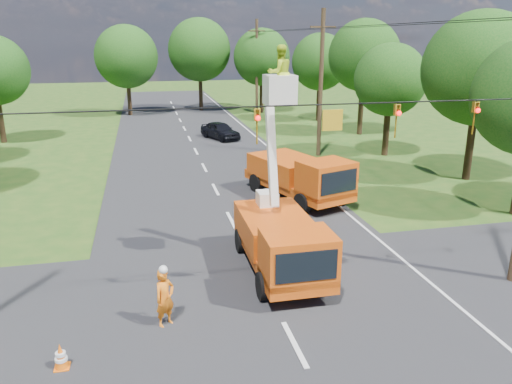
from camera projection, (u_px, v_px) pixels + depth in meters
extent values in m
plane|color=#244C16|center=(204.00, 168.00, 32.34)|extent=(140.00, 140.00, 0.00)
cube|color=black|center=(204.00, 168.00, 32.34)|extent=(12.00, 100.00, 0.06)
cube|color=black|center=(276.00, 309.00, 15.57)|extent=(56.00, 10.00, 0.07)
cube|color=silver|center=(287.00, 164.00, 33.52)|extent=(0.12, 90.00, 0.02)
cube|color=#CA4E0E|center=(280.00, 252.00, 17.94)|extent=(2.27, 6.10, 0.46)
cube|color=#CA4E0E|center=(298.00, 256.00, 15.67)|extent=(2.24, 1.74, 1.52)
cube|color=black|center=(307.00, 266.00, 14.85)|extent=(1.93, 0.07, 0.96)
cube|color=#CA4E0E|center=(274.00, 227.00, 18.51)|extent=(2.41, 3.77, 1.01)
cylinder|color=black|center=(263.00, 286.00, 16.00)|extent=(0.33, 0.94, 0.93)
cylinder|color=black|center=(326.00, 279.00, 16.44)|extent=(0.33, 0.94, 0.93)
cylinder|color=black|center=(241.00, 241.00, 19.60)|extent=(0.33, 0.94, 0.93)
cylinder|color=black|center=(293.00, 236.00, 20.04)|extent=(0.33, 0.94, 0.93)
cube|color=silver|center=(267.00, 199.00, 19.33)|extent=(0.77, 0.77, 0.56)
cube|color=silver|center=(271.00, 145.00, 18.15)|extent=(0.29, 1.36, 4.40)
cube|color=silver|center=(280.00, 90.00, 16.54)|extent=(0.97, 0.97, 0.96)
imported|color=#C6E526|center=(280.00, 73.00, 16.38)|extent=(0.99, 0.84, 1.80)
cube|color=#CA4E0E|center=(296.00, 184.00, 26.04)|extent=(4.43, 7.05, 0.50)
cube|color=#CA4E0E|center=(326.00, 178.00, 23.86)|extent=(2.90, 2.56, 1.66)
cube|color=black|center=(339.00, 182.00, 23.08)|extent=(2.01, 0.74, 1.05)
cube|color=#CA4E0E|center=(287.00, 167.00, 26.56)|extent=(3.77, 4.70, 1.10)
cylinder|color=black|center=(302.00, 204.00, 23.84)|extent=(0.66, 1.07, 1.02)
cylinder|color=black|center=(340.00, 196.00, 25.00)|extent=(0.66, 1.07, 1.02)
cylinder|color=black|center=(257.00, 183.00, 27.26)|extent=(0.66, 1.07, 1.02)
cylinder|color=black|center=(291.00, 177.00, 28.41)|extent=(0.66, 1.07, 1.02)
imported|color=#FF5F15|center=(165.00, 298.00, 14.42)|extent=(0.77, 0.72, 1.77)
imported|color=black|center=(220.00, 130.00, 41.51)|extent=(3.25, 4.54, 1.44)
cone|color=orange|center=(296.00, 235.00, 20.41)|extent=(0.36, 0.36, 0.70)
cube|color=orange|center=(296.00, 242.00, 20.51)|extent=(0.38, 0.38, 0.04)
cylinder|color=white|center=(296.00, 233.00, 20.40)|extent=(0.26, 0.26, 0.09)
cylinder|color=white|center=(296.00, 237.00, 20.44)|extent=(0.31, 0.31, 0.09)
cone|color=orange|center=(300.00, 204.00, 24.26)|extent=(0.36, 0.36, 0.70)
cube|color=orange|center=(300.00, 210.00, 24.36)|extent=(0.38, 0.38, 0.04)
cylinder|color=white|center=(300.00, 202.00, 24.24)|extent=(0.26, 0.26, 0.09)
cylinder|color=white|center=(300.00, 205.00, 24.28)|extent=(0.31, 0.31, 0.09)
cone|color=orange|center=(61.00, 356.00, 12.63)|extent=(0.36, 0.36, 0.70)
cube|color=orange|center=(62.00, 367.00, 12.73)|extent=(0.38, 0.38, 0.04)
cylinder|color=white|center=(60.00, 354.00, 12.61)|extent=(0.26, 0.26, 0.09)
cylinder|color=white|center=(61.00, 359.00, 12.66)|extent=(0.31, 0.31, 0.09)
cone|color=orange|center=(291.00, 172.00, 30.04)|extent=(0.36, 0.36, 0.70)
cube|color=orange|center=(291.00, 177.00, 30.14)|extent=(0.38, 0.38, 0.04)
cylinder|color=white|center=(291.00, 171.00, 30.03)|extent=(0.26, 0.26, 0.09)
cylinder|color=white|center=(291.00, 173.00, 30.07)|extent=(0.31, 0.31, 0.09)
cylinder|color=#4C3823|center=(321.00, 85.00, 34.52)|extent=(0.30, 0.30, 10.00)
cube|color=#4C3823|center=(323.00, 27.00, 33.40)|extent=(1.80, 0.12, 0.12)
cylinder|color=#4C3823|center=(257.00, 68.00, 53.16)|extent=(0.30, 0.30, 10.00)
cube|color=#4C3823|center=(257.00, 31.00, 52.03)|extent=(1.80, 0.12, 0.12)
cylinder|color=black|center=(261.00, 106.00, 13.60)|extent=(18.00, 0.04, 0.04)
cube|color=#C59317|center=(332.00, 120.00, 14.18)|extent=(0.60, 0.05, 0.60)
imported|color=#C59317|center=(257.00, 127.00, 13.75)|extent=(0.16, 0.20, 1.00)
sphere|color=#FF0C0C|center=(258.00, 118.00, 13.56)|extent=(0.14, 0.14, 0.14)
imported|color=#C59317|center=(396.00, 121.00, 14.63)|extent=(0.16, 0.20, 1.00)
sphere|color=#FF0C0C|center=(399.00, 113.00, 14.44)|extent=(0.14, 0.14, 0.14)
imported|color=#C59317|center=(475.00, 118.00, 15.18)|extent=(0.16, 0.20, 1.00)
sphere|color=#FF0C0C|center=(478.00, 110.00, 14.99)|extent=(0.14, 0.14, 0.14)
cylinder|color=#382616|center=(0.00, 117.00, 39.81)|extent=(0.44, 0.44, 4.05)
cylinder|color=#382616|center=(471.00, 141.00, 29.24)|extent=(0.44, 0.44, 4.58)
sphere|color=#134813|center=(480.00, 68.00, 28.01)|extent=(6.40, 6.40, 6.40)
cylinder|color=#382616|center=(386.00, 129.00, 35.50)|extent=(0.44, 0.44, 3.78)
sphere|color=#134813|center=(390.00, 80.00, 34.48)|extent=(5.00, 5.00, 5.00)
cylinder|color=#382616|center=(361.00, 107.00, 43.15)|extent=(0.44, 0.44, 4.75)
sphere|color=#134813|center=(364.00, 55.00, 41.87)|extent=(6.00, 6.00, 6.00)
cylinder|color=#382616|center=(319.00, 100.00, 50.48)|extent=(0.44, 0.44, 4.14)
sphere|color=#134813|center=(320.00, 62.00, 49.37)|extent=(5.60, 5.60, 5.60)
cylinder|color=#382616|center=(129.00, 95.00, 53.93)|extent=(0.44, 0.44, 4.40)
sphere|color=#134813|center=(126.00, 57.00, 52.75)|extent=(6.60, 6.60, 6.60)
cylinder|color=#382616|center=(201.00, 89.00, 57.42)|extent=(0.44, 0.44, 4.84)
sphere|color=#134813|center=(199.00, 50.00, 56.12)|extent=(7.00, 7.00, 7.00)
cylinder|color=#382616|center=(261.00, 93.00, 56.07)|extent=(0.44, 0.44, 4.31)
sphere|color=#134813|center=(262.00, 57.00, 54.91)|extent=(6.20, 6.20, 6.20)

